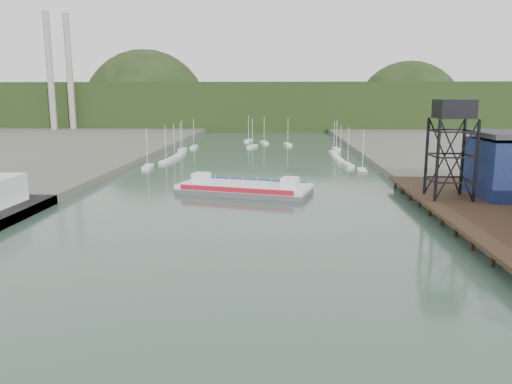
{
  "coord_description": "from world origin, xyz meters",
  "views": [
    {
      "loc": [
        7.29,
        -24.27,
        18.69
      ],
      "look_at": [
        3.53,
        51.76,
        4.0
      ],
      "focal_mm": 35.0,
      "sensor_mm": 36.0,
      "label": 1
    }
  ],
  "objects": [
    {
      "name": "east_pier",
      "position": [
        37.0,
        45.0,
        1.9
      ],
      "size": [
        14.0,
        70.0,
        2.45
      ],
      "color": "black",
      "rests_on": "ground"
    },
    {
      "name": "lift_tower",
      "position": [
        35.0,
        58.0,
        15.65
      ],
      "size": [
        6.5,
        6.5,
        16.0
      ],
      "color": "black",
      "rests_on": "east_pier"
    },
    {
      "name": "marina_sailboats",
      "position": [
        0.08,
        138.46,
        0.35
      ],
      "size": [
        57.71,
        92.65,
        0.9
      ],
      "color": "silver",
      "rests_on": "ground"
    },
    {
      "name": "smokestacks",
      "position": [
        -106.0,
        232.5,
        30.0
      ],
      "size": [
        11.2,
        8.2,
        60.0
      ],
      "color": "gray",
      "rests_on": "ground"
    },
    {
      "name": "distant_hills",
      "position": [
        -3.98,
        301.35,
        10.38
      ],
      "size": [
        500.0,
        120.0,
        80.0
      ],
      "color": "black",
      "rests_on": "ground"
    },
    {
      "name": "chain_ferry",
      "position": [
        0.32,
        70.84,
        1.04
      ],
      "size": [
        27.03,
        16.34,
        3.64
      ],
      "rotation": [
        0.0,
        0.0,
        -0.26
      ],
      "color": "#515153",
      "rests_on": "ground"
    }
  ]
}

